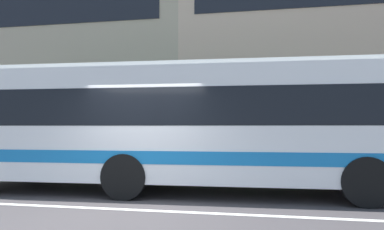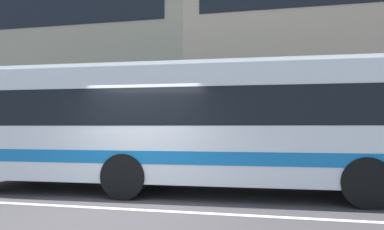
% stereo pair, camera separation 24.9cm
% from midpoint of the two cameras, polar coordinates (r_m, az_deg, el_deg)
% --- Properties ---
extents(ground_plane, '(160.00, 160.00, 0.00)m').
position_cam_midpoint_polar(ground_plane, '(7.21, -10.89, -14.52)').
color(ground_plane, '#423D3F').
extents(lane_centre_line, '(60.00, 0.16, 0.01)m').
position_cam_midpoint_polar(lane_centre_line, '(7.21, -10.89, -14.49)').
color(lane_centre_line, silver).
rests_on(lane_centre_line, ground_plane).
extents(hedge_row_far, '(20.42, 1.10, 0.92)m').
position_cam_midpoint_polar(hedge_row_far, '(12.31, -0.60, -7.12)').
color(hedge_row_far, '#205416').
rests_on(hedge_row_far, ground_plane).
extents(apartment_block_left, '(21.91, 10.90, 13.54)m').
position_cam_midpoint_polar(apartment_block_left, '(26.15, -24.07, 9.73)').
color(apartment_block_left, tan).
rests_on(apartment_block_left, ground_plane).
extents(apartment_block_right, '(18.69, 10.90, 13.75)m').
position_cam_midpoint_polar(apartment_block_right, '(22.41, 25.51, 11.96)').
color(apartment_block_right, '#C5A890').
rests_on(apartment_block_right, ground_plane).
extents(transit_bus, '(10.72, 3.02, 3.04)m').
position_cam_midpoint_polar(transit_bus, '(8.98, -4.97, -1.26)').
color(transit_bus, white).
rests_on(transit_bus, ground_plane).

